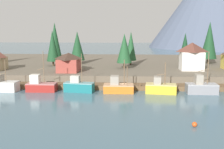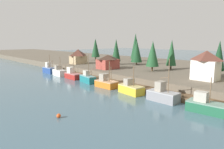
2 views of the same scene
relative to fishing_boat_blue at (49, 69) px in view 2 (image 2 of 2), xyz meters
The scene contains 22 objects.
ground_plane 40.05m from the fishing_boat_blue, 32.60° to the left, with size 400.00×400.00×1.00m, color #476675.
dock 33.90m from the fishing_boat_blue, ahead, with size 80.00×4.00×1.60m.
shoreline_bank 47.56m from the fishing_boat_blue, 44.87° to the left, with size 400.00×56.00×2.50m, color #665B4C.
fishing_boat_blue is the anchor object (origin of this frame).
fishing_boat_white 8.08m from the fishing_boat_blue, ahead, with size 6.45×3.18×6.71m.
fishing_boat_red 16.31m from the fishing_boat_blue, ahead, with size 6.27×2.77×8.65m.
fishing_boat_teal 24.58m from the fishing_boat_blue, ahead, with size 6.52×3.12×8.19m.
fishing_boat_orange 32.95m from the fishing_boat_blue, ahead, with size 6.28×3.18×6.99m.
fishing_boat_yellow 41.83m from the fishing_boat_blue, ahead, with size 6.56×3.58×6.49m.
fishing_boat_grey 50.26m from the fishing_boat_blue, ahead, with size 6.26×3.04×8.73m.
fishing_boat_green 58.99m from the fishing_boat_blue, ahead, with size 6.51×3.55×6.17m.
house_tan 14.17m from the fishing_boat_blue, 91.75° to the left, with size 5.30×6.24×6.13m.
house_white 54.53m from the fishing_boat_blue, 17.18° to the left, with size 6.14×4.70×7.32m.
house_red 23.60m from the fishing_boat_blue, 31.30° to the left, with size 5.40×7.02×4.84m.
conifer_near_left 27.33m from the fishing_boat_blue, 60.85° to the left, with size 3.66×3.66×10.39m.
conifer_near_right 41.18m from the fishing_boat_blue, 76.66° to the left, with size 4.37×4.37×13.16m.
conifer_mid_left 39.38m from the fishing_boat_blue, 28.56° to the left, with size 4.12×4.12×9.60m.
conifer_mid_right 34.92m from the fishing_boat_blue, 55.75° to the left, with size 4.48×4.48×10.10m.
conifer_back_right 30.69m from the fishing_boat_blue, 105.10° to the left, with size 4.15×4.15×10.83m.
conifer_far_left 57.72m from the fishing_boat_blue, 25.39° to the left, with size 3.39×3.39×9.76m.
conifer_far_right 45.27m from the fishing_boat_blue, 36.44° to the left, with size 3.38×3.38×10.11m.
channel_buoy 48.47m from the fishing_boat_blue, 24.57° to the right, with size 0.70×0.70×0.70m, color #E04C19.
Camera 2 is at (38.78, -36.62, 12.19)m, focal length 32.63 mm.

